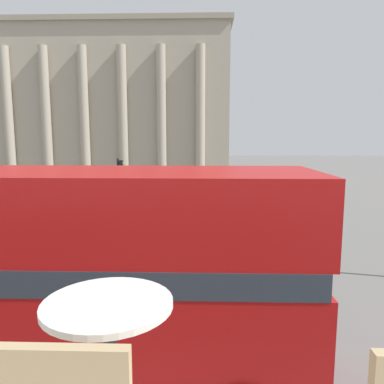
{
  "coord_description": "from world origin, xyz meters",
  "views": [
    {
      "loc": [
        1.11,
        -1.96,
        4.83
      ],
      "look_at": [
        0.53,
        16.03,
        2.21
      ],
      "focal_mm": 35.0,
      "sensor_mm": 36.0,
      "label": 1
    }
  ],
  "objects_px": {
    "traffic_light_mid": "(120,181)",
    "cafe_dining_table": "(109,341)",
    "car_white": "(221,199)",
    "plaza_building_left": "(103,108)",
    "pedestrian_black": "(3,220)",
    "double_decker_bus": "(23,270)",
    "car_maroon": "(45,229)",
    "pedestrian_blue": "(258,183)",
    "pedestrian_grey": "(130,189)"
  },
  "relations": [
    {
      "from": "traffic_light_mid",
      "to": "plaza_building_left",
      "type": "bearing_deg",
      "value": 106.84
    },
    {
      "from": "pedestrian_blue",
      "to": "car_white",
      "type": "bearing_deg",
      "value": -111.56
    },
    {
      "from": "plaza_building_left",
      "to": "traffic_light_mid",
      "type": "distance_m",
      "value": 25.41
    },
    {
      "from": "plaza_building_left",
      "to": "cafe_dining_table",
      "type": "bearing_deg",
      "value": -74.99
    },
    {
      "from": "car_white",
      "to": "pedestrian_blue",
      "type": "xyz_separation_m",
      "value": [
        3.44,
        6.59,
        0.26
      ]
    },
    {
      "from": "cafe_dining_table",
      "to": "car_maroon",
      "type": "height_order",
      "value": "cafe_dining_table"
    },
    {
      "from": "traffic_light_mid",
      "to": "cafe_dining_table",
      "type": "bearing_deg",
      "value": -77.3
    },
    {
      "from": "traffic_light_mid",
      "to": "car_white",
      "type": "bearing_deg",
      "value": 37.5
    },
    {
      "from": "car_white",
      "to": "plaza_building_left",
      "type": "bearing_deg",
      "value": -144.47
    },
    {
      "from": "traffic_light_mid",
      "to": "car_maroon",
      "type": "distance_m",
      "value": 5.2
    },
    {
      "from": "cafe_dining_table",
      "to": "pedestrian_grey",
      "type": "distance_m",
      "value": 26.41
    },
    {
      "from": "car_white",
      "to": "pedestrian_grey",
      "type": "height_order",
      "value": "pedestrian_grey"
    },
    {
      "from": "plaza_building_left",
      "to": "car_maroon",
      "type": "distance_m",
      "value": 29.26
    },
    {
      "from": "traffic_light_mid",
      "to": "pedestrian_black",
      "type": "height_order",
      "value": "traffic_light_mid"
    },
    {
      "from": "pedestrian_blue",
      "to": "pedestrian_grey",
      "type": "height_order",
      "value": "pedestrian_grey"
    },
    {
      "from": "double_decker_bus",
      "to": "pedestrian_grey",
      "type": "xyz_separation_m",
      "value": [
        -2.1,
        20.68,
        -1.3
      ]
    },
    {
      "from": "pedestrian_grey",
      "to": "car_white",
      "type": "bearing_deg",
      "value": -123.28
    },
    {
      "from": "plaza_building_left",
      "to": "pedestrian_grey",
      "type": "distance_m",
      "value": 19.47
    },
    {
      "from": "cafe_dining_table",
      "to": "plaza_building_left",
      "type": "relative_size",
      "value": 0.02
    },
    {
      "from": "traffic_light_mid",
      "to": "pedestrian_black",
      "type": "distance_m",
      "value": 6.2
    },
    {
      "from": "cafe_dining_table",
      "to": "pedestrian_black",
      "type": "height_order",
      "value": "cafe_dining_table"
    },
    {
      "from": "car_white",
      "to": "pedestrian_blue",
      "type": "distance_m",
      "value": 7.44
    },
    {
      "from": "car_maroon",
      "to": "plaza_building_left",
      "type": "bearing_deg",
      "value": -110.52
    },
    {
      "from": "plaza_building_left",
      "to": "pedestrian_blue",
      "type": "relative_size",
      "value": 17.5
    },
    {
      "from": "pedestrian_black",
      "to": "pedestrian_grey",
      "type": "height_order",
      "value": "pedestrian_grey"
    },
    {
      "from": "pedestrian_blue",
      "to": "plaza_building_left",
      "type": "bearing_deg",
      "value": 148.73
    },
    {
      "from": "plaza_building_left",
      "to": "pedestrian_black",
      "type": "xyz_separation_m",
      "value": [
        2.47,
        -27.46,
        -7.28
      ]
    },
    {
      "from": "pedestrian_grey",
      "to": "plaza_building_left",
      "type": "bearing_deg",
      "value": 5.78
    },
    {
      "from": "plaza_building_left",
      "to": "car_white",
      "type": "bearing_deg",
      "value": -55.74
    },
    {
      "from": "car_maroon",
      "to": "cafe_dining_table",
      "type": "bearing_deg",
      "value": 84.72
    },
    {
      "from": "cafe_dining_table",
      "to": "pedestrian_grey",
      "type": "height_order",
      "value": "cafe_dining_table"
    },
    {
      "from": "traffic_light_mid",
      "to": "pedestrian_grey",
      "type": "height_order",
      "value": "traffic_light_mid"
    },
    {
      "from": "pedestrian_black",
      "to": "cafe_dining_table",
      "type": "bearing_deg",
      "value": 118.04
    },
    {
      "from": "double_decker_bus",
      "to": "pedestrian_blue",
      "type": "bearing_deg",
      "value": 72.14
    },
    {
      "from": "pedestrian_black",
      "to": "car_white",
      "type": "bearing_deg",
      "value": -144.33
    },
    {
      "from": "car_maroon",
      "to": "pedestrian_black",
      "type": "relative_size",
      "value": 2.42
    },
    {
      "from": "cafe_dining_table",
      "to": "plaza_building_left",
      "type": "height_order",
      "value": "plaza_building_left"
    },
    {
      "from": "traffic_light_mid",
      "to": "pedestrian_black",
      "type": "relative_size",
      "value": 2.13
    },
    {
      "from": "car_white",
      "to": "pedestrian_grey",
      "type": "bearing_deg",
      "value": -107.19
    },
    {
      "from": "cafe_dining_table",
      "to": "traffic_light_mid",
      "type": "height_order",
      "value": "cafe_dining_table"
    },
    {
      "from": "traffic_light_mid",
      "to": "pedestrian_grey",
      "type": "relative_size",
      "value": 2.05
    },
    {
      "from": "traffic_light_mid",
      "to": "pedestrian_black",
      "type": "bearing_deg",
      "value": -141.03
    },
    {
      "from": "double_decker_bus",
      "to": "pedestrian_blue",
      "type": "xyz_separation_m",
      "value": [
        8.03,
        25.04,
        -1.38
      ]
    },
    {
      "from": "cafe_dining_table",
      "to": "car_maroon",
      "type": "bearing_deg",
      "value": 114.69
    },
    {
      "from": "double_decker_bus",
      "to": "car_maroon",
      "type": "bearing_deg",
      "value": 111.35
    },
    {
      "from": "car_maroon",
      "to": "pedestrian_blue",
      "type": "bearing_deg",
      "value": -157.7
    },
    {
      "from": "car_maroon",
      "to": "traffic_light_mid",
      "type": "bearing_deg",
      "value": -150.9
    },
    {
      "from": "plaza_building_left",
      "to": "car_maroon",
      "type": "relative_size",
      "value": 6.98
    },
    {
      "from": "pedestrian_black",
      "to": "double_decker_bus",
      "type": "bearing_deg",
      "value": 118.05
    },
    {
      "from": "car_white",
      "to": "pedestrian_blue",
      "type": "height_order",
      "value": "pedestrian_blue"
    }
  ]
}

